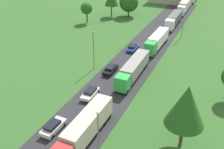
{
  "coord_description": "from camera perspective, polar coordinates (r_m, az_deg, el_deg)",
  "views": [
    {
      "loc": [
        17.79,
        -12.3,
        26.78
      ],
      "look_at": [
        -0.89,
        28.74,
        1.59
      ],
      "focal_mm": 43.06,
      "sensor_mm": 36.0,
      "label": 1
    }
  ],
  "objects": [
    {
      "name": "road",
      "position": [
        48.85,
        -1.12,
        -4.02
      ],
      "size": [
        10.0,
        140.0,
        0.06
      ],
      "primitive_type": "cube",
      "color": "#2B2B30",
      "rests_on": "ground"
    },
    {
      "name": "lane_marking_centre",
      "position": [
        45.73,
        -3.4,
        -6.61
      ],
      "size": [
        0.16,
        123.03,
        0.01
      ],
      "color": "white",
      "rests_on": "road"
    },
    {
      "name": "truck_lead",
      "position": [
        37.96,
        -5.92,
        -11.39
      ],
      "size": [
        2.55,
        13.66,
        3.71
      ],
      "color": "red",
      "rests_on": "road"
    },
    {
      "name": "truck_second",
      "position": [
        52.92,
        4.53,
        1.26
      ],
      "size": [
        2.66,
        13.61,
        3.44
      ],
      "color": "green",
      "rests_on": "road"
    },
    {
      "name": "truck_third",
      "position": [
        66.96,
        9.53,
        7.16
      ],
      "size": [
        2.68,
        12.6,
        3.53
      ],
      "color": "green",
      "rests_on": "road"
    },
    {
      "name": "truck_fourth",
      "position": [
        83.87,
        12.95,
        11.32
      ],
      "size": [
        2.56,
        12.42,
        3.44
      ],
      "color": "white",
      "rests_on": "road"
    },
    {
      "name": "truck_fifth",
      "position": [
        99.74,
        15.14,
        13.95
      ],
      "size": [
        2.67,
        13.64,
        3.79
      ],
      "color": "white",
      "rests_on": "road"
    },
    {
      "name": "car_second",
      "position": [
        41.04,
        -12.39,
        -10.79
      ],
      "size": [
        1.94,
        4.39,
        1.55
      ],
      "color": "white",
      "rests_on": "road"
    },
    {
      "name": "car_third",
      "position": [
        47.68,
        -4.65,
        -3.94
      ],
      "size": [
        2.02,
        4.34,
        1.39
      ],
      "color": "white",
      "rests_on": "road"
    },
    {
      "name": "car_fourth",
      "position": [
        55.19,
        -0.33,
        1.12
      ],
      "size": [
        1.89,
        4.48,
        1.41
      ],
      "color": "black",
      "rests_on": "road"
    },
    {
      "name": "car_fifth",
      "position": [
        65.58,
        4.42,
        5.77
      ],
      "size": [
        1.98,
        4.44,
        1.43
      ],
      "color": "blue",
      "rests_on": "road"
    },
    {
      "name": "lamppost_lead",
      "position": [
        33.41,
        -2.92,
        -12.7
      ],
      "size": [
        0.36,
        0.36,
        8.02
      ],
      "color": "slate",
      "rests_on": "ground"
    },
    {
      "name": "lamppost_second",
      "position": [
        55.18,
        -3.94,
        5.55
      ],
      "size": [
        0.36,
        0.36,
        8.47
      ],
      "color": "slate",
      "rests_on": "ground"
    },
    {
      "name": "lamppost_third",
      "position": [
        74.42,
        14.86,
        10.53
      ],
      "size": [
        0.36,
        0.36,
        7.38
      ],
      "color": "slate",
      "rests_on": "ground"
    },
    {
      "name": "tree_oak",
      "position": [
        91.17,
        3.6,
        15.04
      ],
      "size": [
        6.26,
        6.26,
        7.72
      ],
      "color": "#513823",
      "rests_on": "ground"
    },
    {
      "name": "tree_maple",
      "position": [
        35.42,
        15.49,
        -6.43
      ],
      "size": [
        5.22,
        5.22,
        9.67
      ],
      "color": "#513823",
      "rests_on": "ground"
    },
    {
      "name": "tree_elm",
      "position": [
        84.68,
        -5.43,
        13.8
      ],
      "size": [
        3.61,
        3.61,
        6.33
      ],
      "color": "#513823",
      "rests_on": "ground"
    }
  ]
}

